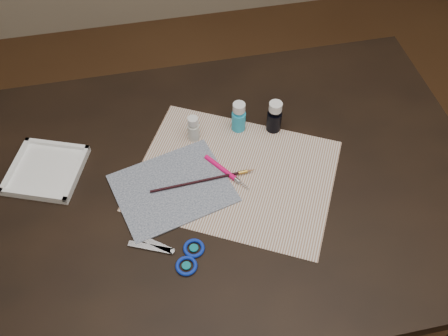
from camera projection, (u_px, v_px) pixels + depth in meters
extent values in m
cube|color=#422614|center=(224.00, 303.00, 1.84)|extent=(3.50, 3.50, 0.02)
cube|color=black|center=(224.00, 253.00, 1.54)|extent=(1.30, 0.90, 0.75)
cube|color=silver|center=(235.00, 175.00, 1.25)|extent=(0.60, 0.55, 0.00)
cube|color=#13213F|center=(173.00, 188.00, 1.22)|extent=(0.32, 0.28, 0.00)
cylinder|color=silver|center=(193.00, 128.00, 1.30)|extent=(0.04, 0.04, 0.08)
cylinder|color=#26A9D2|center=(239.00, 117.00, 1.31)|extent=(0.04, 0.04, 0.09)
cylinder|color=black|center=(274.00, 117.00, 1.31)|extent=(0.05, 0.05, 0.10)
cube|color=white|center=(46.00, 170.00, 1.25)|extent=(0.22, 0.22, 0.02)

